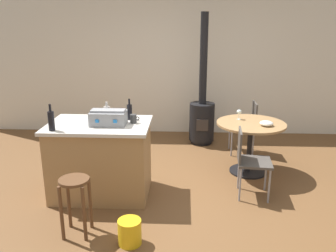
{
  "coord_description": "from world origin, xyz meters",
  "views": [
    {
      "loc": [
        0.07,
        -3.95,
        2.1
      ],
      "look_at": [
        -0.15,
        0.34,
        0.81
      ],
      "focal_mm": 37.46,
      "sensor_mm": 36.0,
      "label": 1
    }
  ],
  "objects_px": {
    "bottle_2": "(130,112)",
    "wine_glass": "(239,112)",
    "folding_chair_near": "(249,158)",
    "dining_table": "(250,135)",
    "wooden_stool": "(75,195)",
    "plastic_bucket": "(130,232)",
    "toolbox": "(108,118)",
    "kitchen_island": "(101,159)",
    "wood_stove": "(202,113)",
    "bottle_0": "(51,120)",
    "cup_0": "(134,119)",
    "folding_chair_far": "(246,123)",
    "bottle_1": "(107,112)",
    "cup_1": "(95,114)",
    "serving_bowl": "(266,123)"
  },
  "relations": [
    {
      "from": "cup_0",
      "to": "plastic_bucket",
      "type": "bearing_deg",
      "value": -85.02
    },
    {
      "from": "bottle_1",
      "to": "serving_bowl",
      "type": "height_order",
      "value": "bottle_1"
    },
    {
      "from": "wooden_stool",
      "to": "toolbox",
      "type": "relative_size",
      "value": 1.47
    },
    {
      "from": "bottle_2",
      "to": "wine_glass",
      "type": "relative_size",
      "value": 1.84
    },
    {
      "from": "kitchen_island",
      "to": "folding_chair_far",
      "type": "height_order",
      "value": "kitchen_island"
    },
    {
      "from": "serving_bowl",
      "to": "bottle_0",
      "type": "bearing_deg",
      "value": -160.57
    },
    {
      "from": "cup_0",
      "to": "folding_chair_far",
      "type": "bearing_deg",
      "value": 42.91
    },
    {
      "from": "folding_chair_far",
      "to": "wood_stove",
      "type": "bearing_deg",
      "value": 146.91
    },
    {
      "from": "wooden_stool",
      "to": "plastic_bucket",
      "type": "relative_size",
      "value": 2.4
    },
    {
      "from": "bottle_0",
      "to": "wooden_stool",
      "type": "bearing_deg",
      "value": -55.32
    },
    {
      "from": "bottle_1",
      "to": "serving_bowl",
      "type": "bearing_deg",
      "value": 10.85
    },
    {
      "from": "bottle_0",
      "to": "bottle_1",
      "type": "relative_size",
      "value": 1.4
    },
    {
      "from": "toolbox",
      "to": "bottle_2",
      "type": "bearing_deg",
      "value": 47.88
    },
    {
      "from": "bottle_1",
      "to": "cup_0",
      "type": "bearing_deg",
      "value": -25.73
    },
    {
      "from": "bottle_0",
      "to": "serving_bowl",
      "type": "distance_m",
      "value": 2.75
    },
    {
      "from": "kitchen_island",
      "to": "cup_1",
      "type": "height_order",
      "value": "cup_1"
    },
    {
      "from": "bottle_0",
      "to": "plastic_bucket",
      "type": "distance_m",
      "value": 1.51
    },
    {
      "from": "cup_1",
      "to": "wine_glass",
      "type": "xyz_separation_m",
      "value": [
        1.91,
        0.69,
        -0.13
      ]
    },
    {
      "from": "folding_chair_near",
      "to": "bottle_2",
      "type": "xyz_separation_m",
      "value": [
        -1.47,
        0.15,
        0.53
      ]
    },
    {
      "from": "dining_table",
      "to": "toolbox",
      "type": "bearing_deg",
      "value": -156.33
    },
    {
      "from": "kitchen_island",
      "to": "wood_stove",
      "type": "distance_m",
      "value": 2.4
    },
    {
      "from": "dining_table",
      "to": "bottle_2",
      "type": "height_order",
      "value": "bottle_2"
    },
    {
      "from": "kitchen_island",
      "to": "wooden_stool",
      "type": "xyz_separation_m",
      "value": [
        -0.05,
        -0.88,
        -0.03
      ]
    },
    {
      "from": "kitchen_island",
      "to": "bottle_0",
      "type": "distance_m",
      "value": 0.79
    },
    {
      "from": "kitchen_island",
      "to": "bottle_0",
      "type": "height_order",
      "value": "bottle_0"
    },
    {
      "from": "bottle_1",
      "to": "cup_0",
      "type": "xyz_separation_m",
      "value": [
        0.36,
        -0.17,
        -0.03
      ]
    },
    {
      "from": "folding_chair_far",
      "to": "toolbox",
      "type": "xyz_separation_m",
      "value": [
        -1.9,
        -1.59,
        0.51
      ]
    },
    {
      "from": "wine_glass",
      "to": "wooden_stool",
      "type": "bearing_deg",
      "value": -135.86
    },
    {
      "from": "toolbox",
      "to": "cup_0",
      "type": "xyz_separation_m",
      "value": [
        0.28,
        0.09,
        -0.03
      ]
    },
    {
      "from": "wooden_stool",
      "to": "bottle_2",
      "type": "relative_size",
      "value": 2.32
    },
    {
      "from": "wooden_stool",
      "to": "dining_table",
      "type": "xyz_separation_m",
      "value": [
        2.0,
        1.63,
        0.13
      ]
    },
    {
      "from": "folding_chair_far",
      "to": "wood_stove",
      "type": "xyz_separation_m",
      "value": [
        -0.7,
        0.46,
        0.04
      ]
    },
    {
      "from": "wood_stove",
      "to": "cup_1",
      "type": "distance_m",
      "value": 2.31
    },
    {
      "from": "kitchen_island",
      "to": "wood_stove",
      "type": "bearing_deg",
      "value": 56.36
    },
    {
      "from": "serving_bowl",
      "to": "toolbox",
      "type": "bearing_deg",
      "value": -161.81
    },
    {
      "from": "bottle_1",
      "to": "plastic_bucket",
      "type": "xyz_separation_m",
      "value": [
        0.45,
        -1.24,
        -0.88
      ]
    },
    {
      "from": "folding_chair_far",
      "to": "dining_table",
      "type": "bearing_deg",
      "value": -95.56
    },
    {
      "from": "wooden_stool",
      "to": "plastic_bucket",
      "type": "xyz_separation_m",
      "value": [
        0.56,
        -0.14,
        -0.31
      ]
    },
    {
      "from": "bottle_2",
      "to": "toolbox",
      "type": "bearing_deg",
      "value": -132.12
    },
    {
      "from": "bottle_0",
      "to": "kitchen_island",
      "type": "bearing_deg",
      "value": 33.57
    },
    {
      "from": "bottle_0",
      "to": "bottle_2",
      "type": "xyz_separation_m",
      "value": [
        0.8,
        0.49,
        -0.01
      ]
    },
    {
      "from": "kitchen_island",
      "to": "cup_0",
      "type": "distance_m",
      "value": 0.66
    },
    {
      "from": "bottle_0",
      "to": "bottle_1",
      "type": "height_order",
      "value": "bottle_0"
    },
    {
      "from": "kitchen_island",
      "to": "wine_glass",
      "type": "relative_size",
      "value": 8.5
    },
    {
      "from": "wooden_stool",
      "to": "cup_0",
      "type": "bearing_deg",
      "value": 63.1
    },
    {
      "from": "folding_chair_far",
      "to": "cup_0",
      "type": "bearing_deg",
      "value": -137.09
    },
    {
      "from": "folding_chair_near",
      "to": "dining_table",
      "type": "bearing_deg",
      "value": 79.18
    },
    {
      "from": "wooden_stool",
      "to": "bottle_1",
      "type": "height_order",
      "value": "bottle_1"
    },
    {
      "from": "folding_chair_near",
      "to": "wine_glass",
      "type": "bearing_deg",
      "value": 90.84
    },
    {
      "from": "wood_stove",
      "to": "bottle_0",
      "type": "xyz_separation_m",
      "value": [
        -1.78,
        -2.3,
        0.49
      ]
    }
  ]
}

